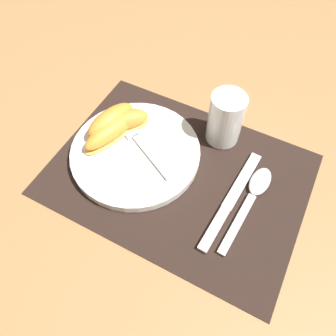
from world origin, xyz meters
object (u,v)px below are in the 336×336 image
at_px(citrus_wedge_2, 113,130).
at_px(knife, 230,201).
at_px(plate, 137,151).
at_px(citrus_wedge_0, 125,121).
at_px(juice_glass, 225,121).
at_px(spoon, 254,192).
at_px(citrus_wedge_1, 111,122).
at_px(fork, 136,140).

bearing_deg(citrus_wedge_2, knife, -5.43).
distance_m(plate, citrus_wedge_0, 0.06).
relative_size(juice_glass, citrus_wedge_2, 0.74).
bearing_deg(citrus_wedge_0, citrus_wedge_2, -106.46).
height_order(spoon, citrus_wedge_1, citrus_wedge_1).
bearing_deg(spoon, knife, -130.90).
height_order(fork, citrus_wedge_2, citrus_wedge_2).
relative_size(knife, citrus_wedge_2, 1.55).
relative_size(knife, fork, 1.24).
height_order(spoon, citrus_wedge_0, citrus_wedge_0).
height_order(plate, spoon, plate).
bearing_deg(citrus_wedge_0, plate, -38.57).
distance_m(plate, spoon, 0.23).
height_order(spoon, citrus_wedge_2, citrus_wedge_2).
bearing_deg(citrus_wedge_1, citrus_wedge_2, -46.20).
relative_size(spoon, fork, 1.07).
xyz_separation_m(plate, knife, (0.19, -0.02, -0.01)).
distance_m(spoon, citrus_wedge_0, 0.27).
bearing_deg(citrus_wedge_1, spoon, -0.13).
bearing_deg(spoon, juice_glass, 136.93).
bearing_deg(spoon, citrus_wedge_2, -177.58).
bearing_deg(citrus_wedge_1, plate, -17.45).
xyz_separation_m(fork, citrus_wedge_0, (-0.04, 0.02, 0.01)).
bearing_deg(citrus_wedge_1, knife, -7.88).
distance_m(spoon, citrus_wedge_1, 0.29).
xyz_separation_m(fork, citrus_wedge_2, (-0.04, -0.01, 0.01)).
distance_m(juice_glass, citrus_wedge_0, 0.19).
xyz_separation_m(plate, fork, (-0.01, 0.02, 0.01)).
xyz_separation_m(knife, fork, (-0.20, 0.03, 0.02)).
distance_m(knife, citrus_wedge_1, 0.26).
bearing_deg(fork, citrus_wedge_1, 175.42).
distance_m(knife, fork, 0.21).
relative_size(juice_glass, citrus_wedge_0, 1.07).
bearing_deg(citrus_wedge_1, citrus_wedge_0, 37.91).
height_order(plate, citrus_wedge_1, citrus_wedge_1).
relative_size(citrus_wedge_1, citrus_wedge_2, 0.83).
bearing_deg(juice_glass, plate, -138.35).
relative_size(spoon, citrus_wedge_1, 1.60).
height_order(juice_glass, knife, juice_glass).
bearing_deg(plate, knife, -4.49).
bearing_deg(citrus_wedge_2, spoon, 2.42).
bearing_deg(plate, spoon, 5.11).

